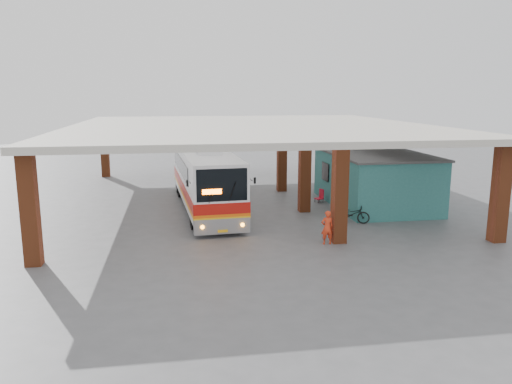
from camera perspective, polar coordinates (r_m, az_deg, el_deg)
The scene contains 8 objects.
ground at distance 24.63m, azimuth 0.48°, elevation -4.06°, with size 90.00×90.00×0.00m, color #515154.
brick_columns at distance 29.25m, azimuth 1.60°, elevation 2.73°, with size 20.10×21.60×4.35m.
canopy_roof at distance 30.32m, azimuth -0.65°, elevation 7.46°, with size 21.00×23.00×0.30m, color beige.
shop_building at distance 30.13m, azimuth 13.37°, elevation 1.50°, with size 5.20×8.20×3.11m.
coach_bus at distance 28.33m, azimuth -5.86°, elevation 1.61°, with size 3.41×12.49×3.60m.
motorcycle at distance 25.75m, azimuth 10.83°, elevation -2.47°, with size 0.64×1.84×0.97m, color black.
pedestrian at distance 21.99m, azimuth 8.13°, elevation -4.03°, with size 0.55×0.36×1.50m, color red.
red_chair at distance 30.42m, azimuth 7.36°, elevation -0.48°, with size 0.54×0.54×0.81m.
Camera 1 is at (-4.00, -23.41, 6.50)m, focal length 35.00 mm.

